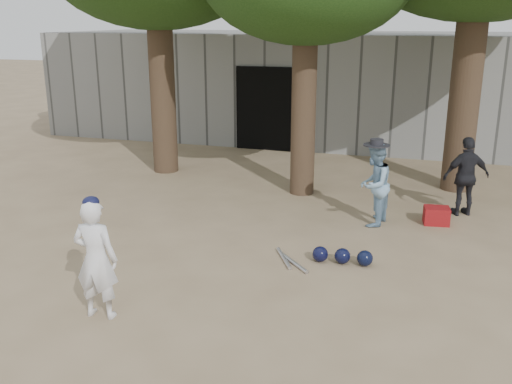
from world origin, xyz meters
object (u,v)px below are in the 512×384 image
(boy_player, at_px, (96,259))
(red_bag, at_px, (436,216))
(spectator_dark, at_px, (466,177))
(spectator_blue, at_px, (374,185))

(boy_player, relative_size, red_bag, 3.47)
(spectator_dark, relative_size, red_bag, 3.39)
(boy_player, xyz_separation_m, spectator_blue, (2.77, 4.13, -0.02))
(boy_player, xyz_separation_m, spectator_dark, (4.29, 5.13, -0.02))
(boy_player, xyz_separation_m, red_bag, (3.83, 4.48, -0.58))
(spectator_blue, height_order, spectator_dark, same)
(spectator_blue, distance_m, spectator_dark, 1.81)
(spectator_blue, bearing_deg, boy_player, -22.09)
(spectator_blue, height_order, red_bag, spectator_blue)
(boy_player, height_order, spectator_blue, boy_player)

